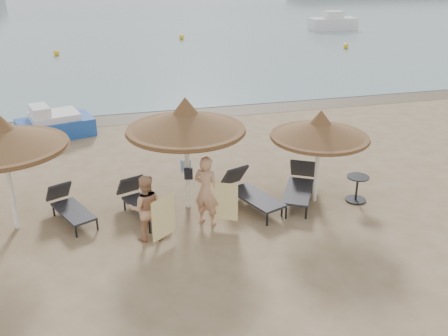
# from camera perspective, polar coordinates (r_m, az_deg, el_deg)

# --- Properties ---
(ground) EXTENTS (160.00, 160.00, 0.00)m
(ground) POSITION_cam_1_polar(r_m,az_deg,el_deg) (11.85, -2.36, -7.40)
(ground) COLOR #988161
(ground) RESTS_ON ground
(wet_sand_strip) EXTENTS (200.00, 1.60, 0.01)m
(wet_sand_strip) POSITION_cam_1_polar(r_m,az_deg,el_deg) (20.39, -8.17, 5.87)
(wet_sand_strip) COLOR brown
(wet_sand_strip) RESTS_ON ground
(palapa_left) EXTENTS (2.90, 2.90, 2.88)m
(palapa_left) POSITION_cam_1_polar(r_m,az_deg,el_deg) (12.13, -24.12, 3.19)
(palapa_left) COLOR white
(palapa_left) RESTS_ON ground
(palapa_center) EXTENTS (2.95, 2.95, 2.92)m
(palapa_center) POSITION_cam_1_polar(r_m,az_deg,el_deg) (12.12, -4.40, 5.38)
(palapa_center) COLOR white
(palapa_center) RESTS_ON ground
(palapa_right) EXTENTS (2.52, 2.52, 2.50)m
(palapa_right) POSITION_cam_1_polar(r_m,az_deg,el_deg) (12.75, 10.91, 4.33)
(palapa_right) COLOR white
(palapa_right) RESTS_ON ground
(lounger_far_left) EXTENTS (1.26, 1.84, 0.79)m
(lounger_far_left) POSITION_cam_1_polar(r_m,az_deg,el_deg) (12.85, -17.30, -4.13)
(lounger_far_left) COLOR black
(lounger_far_left) RESTS_ON ground
(lounger_near_left) EXTENTS (1.21, 1.95, 0.83)m
(lounger_near_left) POSITION_cam_1_polar(r_m,az_deg,el_deg) (12.67, -9.48, -3.62)
(lounger_near_left) COLOR black
(lounger_near_left) RESTS_ON ground
(lounger_near_right) EXTENTS (1.33, 2.12, 0.90)m
(lounger_near_right) POSITION_cam_1_polar(r_m,az_deg,el_deg) (12.89, 2.92, -2.67)
(lounger_near_right) COLOR black
(lounger_near_right) RESTS_ON ground
(lounger_far_right) EXTENTS (1.55, 2.07, 0.90)m
(lounger_far_right) POSITION_cam_1_polar(r_m,az_deg,el_deg) (13.38, 8.63, -1.90)
(lounger_far_right) COLOR black
(lounger_far_right) RESTS_ON ground
(side_table) EXTENTS (0.58, 0.58, 0.70)m
(side_table) POSITION_cam_1_polar(r_m,az_deg,el_deg) (13.61, 14.93, -2.36)
(side_table) COLOR black
(side_table) RESTS_ON ground
(person_left) EXTENTS (0.87, 0.60, 1.83)m
(person_left) POSITION_cam_1_polar(r_m,az_deg,el_deg) (11.32, -9.00, -3.96)
(person_left) COLOR tan
(person_left) RESTS_ON ground
(person_right) EXTENTS (1.11, 1.06, 2.04)m
(person_right) POSITION_cam_1_polar(r_m,az_deg,el_deg) (11.77, -2.02, -1.98)
(person_right) COLOR tan
(person_right) RESTS_ON ground
(towel_left) EXTENTS (0.58, 0.43, 0.99)m
(towel_left) POSITION_cam_1_polar(r_m,az_deg,el_deg) (11.15, -6.93, -5.63)
(towel_left) COLOR yellow
(towel_left) RESTS_ON ground
(towel_right) EXTENTS (0.63, 0.32, 0.97)m
(towel_right) POSITION_cam_1_polar(r_m,az_deg,el_deg) (11.78, -0.06, -3.85)
(towel_right) COLOR yellow
(towel_right) RESTS_ON ground
(bag_patterned) EXTENTS (0.26, 0.09, 0.33)m
(bag_patterned) POSITION_cam_1_polar(r_m,az_deg,el_deg) (12.73, -4.38, 0.26)
(bag_patterned) COLOR white
(bag_patterned) RESTS_ON ground
(bag_dark) EXTENTS (0.22, 0.13, 0.30)m
(bag_dark) POSITION_cam_1_polar(r_m,az_deg,el_deg) (12.45, -4.08, -0.66)
(bag_dark) COLOR black
(bag_dark) RESTS_ON ground
(pedal_boat) EXTENTS (2.84, 2.12, 1.18)m
(pedal_boat) POSITION_cam_1_polar(r_m,az_deg,el_deg) (18.83, -18.83, 4.74)
(pedal_boat) COLOR #1F4DAA
(pedal_boat) RESTS_ON ground
(buoy_left) EXTENTS (0.38, 0.38, 0.38)m
(buoy_left) POSITION_cam_1_polar(r_m,az_deg,el_deg) (34.26, -18.60, 12.33)
(buoy_left) COLOR yellow
(buoy_left) RESTS_ON ground
(buoy_mid) EXTENTS (0.38, 0.38, 0.38)m
(buoy_mid) POSITION_cam_1_polar(r_m,az_deg,el_deg) (39.20, -4.87, 14.69)
(buoy_mid) COLOR yellow
(buoy_mid) RESTS_ON ground
(buoy_right) EXTENTS (0.37, 0.37, 0.37)m
(buoy_right) POSITION_cam_1_polar(r_m,az_deg,el_deg) (36.15, 13.76, 13.38)
(buoy_right) COLOR yellow
(buoy_right) RESTS_ON ground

